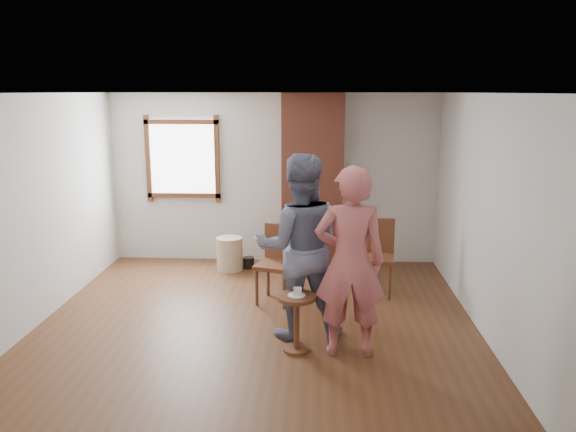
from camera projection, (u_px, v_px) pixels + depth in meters
The scene contains 12 objects.
ground at pixel (255, 332), 6.23m from camera, with size 5.50×5.50×0.00m, color brown.
room_shell at pixel (254, 163), 6.43m from camera, with size 5.04×5.52×2.62m.
brick_chimney at pixel (312, 182), 8.36m from camera, with size 0.90×0.50×2.60m, color #AC543D.
stoneware_crock at pixel (230, 254), 8.35m from camera, with size 0.39×0.39×0.50m, color #C6B28F.
dark_pot at pixel (249, 263), 8.48m from camera, with size 0.17×0.17×0.17m, color black.
dining_chair_left at pixel (278, 259), 7.09m from camera, with size 0.57×0.57×0.97m.
dining_chair_right at pixel (376, 252), 7.36m from camera, with size 0.51×0.51×0.98m.
side_table at pixel (296, 314), 5.71m from camera, with size 0.40×0.40×0.60m.
cake_plate at pixel (297, 295), 5.67m from camera, with size 0.18×0.18×0.01m, color white.
cake_slice at pixel (298, 292), 5.66m from camera, with size 0.08×0.07×0.06m, color white.
man at pixel (299, 247), 5.95m from camera, with size 0.97×0.76×2.00m, color #15183B.
person_pink at pixel (350, 262), 5.53m from camera, with size 0.71×0.46×1.94m, color #CA6566.
Camera 1 is at (0.68, -5.78, 2.62)m, focal length 35.00 mm.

